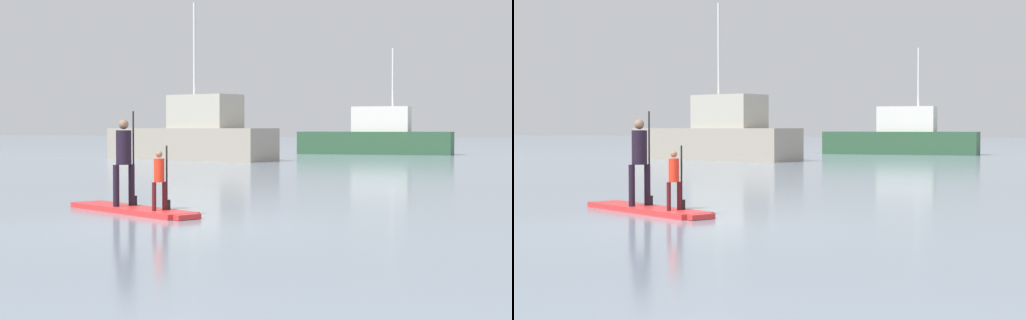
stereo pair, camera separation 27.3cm
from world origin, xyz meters
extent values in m
plane|color=gray|center=(0.00, 0.00, 0.00)|extent=(240.00, 240.00, 0.00)
cube|color=red|center=(-1.96, 1.29, 0.05)|extent=(3.37, 1.69, 0.10)
cube|color=red|center=(-0.33, 0.76, 0.05)|extent=(0.38, 0.53, 0.09)
cylinder|color=black|center=(-2.14, 1.53, 0.49)|extent=(0.12, 0.12, 0.78)
cylinder|color=black|center=(-2.25, 1.21, 0.49)|extent=(0.12, 0.12, 0.78)
cylinder|color=black|center=(-2.20, 1.37, 1.20)|extent=(0.36, 0.36, 0.65)
sphere|color=#8C664C|center=(-2.20, 1.37, 1.64)|extent=(0.19, 0.19, 0.19)
cylinder|color=black|center=(-2.13, 1.57, 0.99)|extent=(0.03, 0.03, 1.79)
cube|color=black|center=(-2.13, 1.57, 0.19)|extent=(0.07, 0.14, 0.18)
cylinder|color=#4C1419|center=(-1.06, 1.11, 0.35)|extent=(0.08, 0.08, 0.51)
cylinder|color=#4C1419|center=(-1.13, 0.90, 0.35)|extent=(0.08, 0.08, 0.51)
cylinder|color=red|center=(-1.09, 1.01, 0.82)|extent=(0.24, 0.24, 0.42)
sphere|color=#8C664C|center=(-1.09, 1.01, 1.10)|extent=(0.12, 0.12, 0.12)
cylinder|color=black|center=(-1.04, 1.16, 0.68)|extent=(0.03, 0.03, 1.16)
cube|color=black|center=(-1.04, 1.16, 0.19)|extent=(0.07, 0.14, 0.18)
cube|color=#9E9384|center=(-16.26, 23.39, 0.77)|extent=(9.31, 3.14, 1.54)
cube|color=#B2AD9E|center=(-15.29, 23.29, 2.34)|extent=(3.49, 2.21, 1.61)
cylinder|color=silver|center=(-15.95, 23.36, 5.38)|extent=(0.12, 0.12, 4.47)
cube|color=#2D5638|center=(-11.89, 36.05, 0.66)|extent=(9.21, 4.19, 1.33)
cube|color=white|center=(-11.53, 36.13, 2.06)|extent=(3.57, 2.28, 1.47)
cylinder|color=silver|center=(-10.89, 36.28, 4.50)|extent=(0.12, 0.12, 3.40)
camera|label=1|loc=(8.30, -11.32, 1.58)|focal=60.89mm
camera|label=2|loc=(8.54, -11.18, 1.58)|focal=60.89mm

